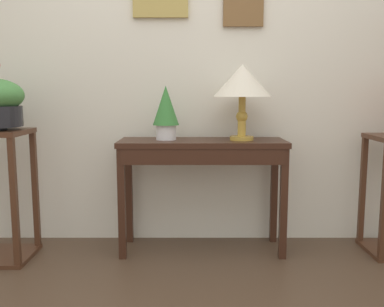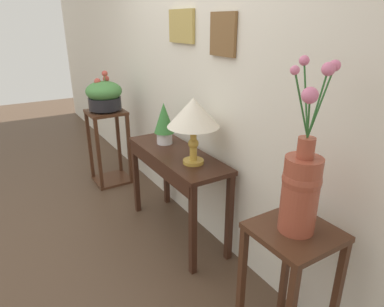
{
  "view_description": "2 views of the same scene",
  "coord_description": "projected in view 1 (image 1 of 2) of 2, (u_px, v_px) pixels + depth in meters",
  "views": [
    {
      "loc": [
        0.08,
        -1.63,
        1.06
      ],
      "look_at": [
        0.09,
        1.08,
        0.67
      ],
      "focal_mm": 40.14,
      "sensor_mm": 36.0,
      "label": 1
    },
    {
      "loc": [
        2.36,
        -0.05,
        1.73
      ],
      "look_at": [
        0.28,
        1.22,
        0.77
      ],
      "focal_mm": 31.64,
      "sensor_mm": 36.0,
      "label": 2
    }
  ],
  "objects": [
    {
      "name": "back_wall_with_art",
      "position": [
        179.0,
        43.0,
        2.99
      ],
      "size": [
        9.0,
        0.13,
        2.8
      ],
      "color": "silver",
      "rests_on": "ground"
    },
    {
      "name": "potted_plant_on_console",
      "position": [
        164.0,
        110.0,
        2.79
      ],
      "size": [
        0.17,
        0.17,
        0.35
      ],
      "color": "silver",
      "rests_on": "console_table"
    },
    {
      "name": "console_table",
      "position": [
        201.0,
        158.0,
        2.8
      ],
      "size": [
        1.09,
        0.38,
        0.75
      ],
      "color": "#381E14",
      "rests_on": "ground"
    },
    {
      "name": "table_lamp",
      "position": [
        241.0,
        83.0,
        2.75
      ],
      "size": [
        0.37,
        0.37,
        0.49
      ],
      "color": "gold",
      "rests_on": "console_table"
    }
  ]
}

